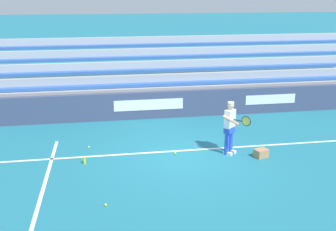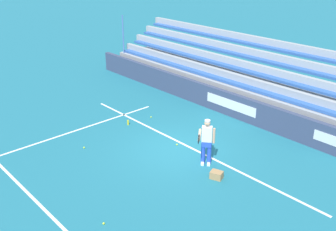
% 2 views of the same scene
% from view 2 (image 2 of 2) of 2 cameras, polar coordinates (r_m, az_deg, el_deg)
% --- Properties ---
extents(ground_plane, '(160.00, 160.00, 0.00)m').
position_cam_2_polar(ground_plane, '(15.19, 1.29, -4.96)').
color(ground_plane, '#1E6B7F').
extents(court_baseline_white, '(12.00, 0.10, 0.01)m').
position_cam_2_polar(court_baseline_white, '(15.50, 2.63, -4.35)').
color(court_baseline_white, white).
rests_on(court_baseline_white, ground).
extents(court_sideline_white, '(0.10, 12.00, 0.01)m').
position_cam_2_polar(court_sideline_white, '(16.40, -19.21, -4.10)').
color(court_sideline_white, white).
rests_on(court_sideline_white, ground).
extents(court_service_line_white, '(8.22, 0.10, 0.01)m').
position_cam_2_polar(court_service_line_white, '(12.63, -17.63, -12.76)').
color(court_service_line_white, white).
rests_on(court_service_line_white, ground).
extents(back_wall_sponsor_board, '(21.37, 0.25, 1.10)m').
position_cam_2_polar(back_wall_sponsor_board, '(17.76, 10.96, 0.93)').
color(back_wall_sponsor_board, '#384260').
rests_on(back_wall_sponsor_board, ground).
extents(bleacher_stand, '(20.30, 3.20, 3.40)m').
position_cam_2_polar(bleacher_stand, '(19.42, 15.01, 3.20)').
color(bleacher_stand, '#9EA3A8').
rests_on(bleacher_stand, ground).
extents(tennis_player, '(0.66, 1.04, 1.71)m').
position_cam_2_polar(tennis_player, '(13.90, 5.59, -3.79)').
color(tennis_player, blue).
rests_on(tennis_player, ground).
extents(ball_box_cardboard, '(0.48, 0.42, 0.26)m').
position_cam_2_polar(ball_box_cardboard, '(13.47, 7.06, -8.56)').
color(ball_box_cardboard, '#A87F51').
rests_on(ball_box_cardboard, ground).
extents(tennis_ball_midcourt, '(0.07, 0.07, 0.07)m').
position_cam_2_polar(tennis_ball_midcourt, '(17.92, -2.48, -0.23)').
color(tennis_ball_midcourt, '#CCE533').
rests_on(tennis_ball_midcourt, ground).
extents(tennis_ball_far_right, '(0.07, 0.07, 0.07)m').
position_cam_2_polar(tennis_ball_far_right, '(11.62, -9.33, -15.20)').
color(tennis_ball_far_right, '#CCE533').
rests_on(tennis_ball_far_right, ground).
extents(tennis_ball_stray_back, '(0.07, 0.07, 0.07)m').
position_cam_2_polar(tennis_ball_stray_back, '(15.60, -12.09, -4.58)').
color(tennis_ball_stray_back, '#CCE533').
rests_on(tennis_ball_stray_back, ground).
extents(tennis_ball_on_baseline, '(0.07, 0.07, 0.07)m').
position_cam_2_polar(tennis_ball_on_baseline, '(15.48, 1.30, -4.24)').
color(tennis_ball_on_baseline, '#CCE533').
rests_on(tennis_ball_on_baseline, ground).
extents(water_bottle, '(0.07, 0.07, 0.22)m').
position_cam_2_polar(water_bottle, '(17.26, -5.82, -1.02)').
color(water_bottle, yellow).
rests_on(water_bottle, ground).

